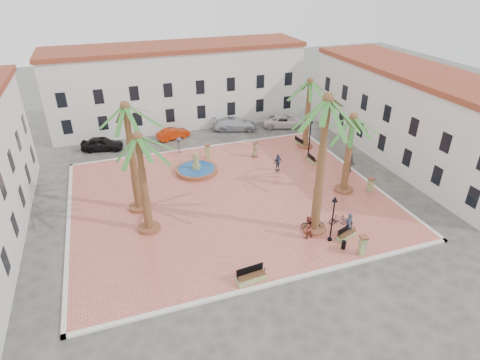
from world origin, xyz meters
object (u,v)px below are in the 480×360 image
Objects in this scene: palm_s at (327,114)px; car_white at (284,121)px; bollard_e at (370,185)px; car_red at (173,133)px; bench_ne at (300,143)px; fountain at (196,169)px; bollard_se at (362,245)px; palm_sw at (139,148)px; pedestrian_fountain_a at (255,148)px; bicycle_b at (338,220)px; palm_nw at (127,118)px; car_silver at (235,124)px; cyclist_b at (307,227)px; pedestrian_fountain_b at (278,163)px; pedestrian_east at (349,162)px; bench_se at (346,235)px; litter_bin at (344,245)px; bench_s at (251,278)px; pedestrian_north at (179,145)px; palm_ne at (310,89)px; palm_e at (352,127)px; lamppost_e at (310,132)px; car_black at (102,144)px; bench_e at (312,160)px; lamppost_s at (333,211)px; bicycle_a at (312,224)px; cyclist_a at (349,224)px; bollard_n at (208,151)px.

car_white is at bearing 71.22° from palm_s.
bollard_e is 22.77m from car_red.
palm_s is 18.42m from bench_ne.
bollard_se is (7.79, -15.83, 0.49)m from fountain.
palm_sw is 4.22× the size of pedestrian_fountain_a.
car_white is at bearing 3.70° from bicycle_b.
palm_nw is at bearing 143.47° from car_white.
car_silver is at bearing 91.48° from bollard_se.
cyclist_b is 1.04× the size of pedestrian_fountain_b.
pedestrian_east is (6.46, -2.32, 0.09)m from pedestrian_fountain_b.
bench_se reaches higher than litter_bin.
pedestrian_north reaches higher than bench_s.
bicycle_b is 0.78× the size of pedestrian_fountain_a.
palm_ne is 4.05× the size of pedestrian_fountain_a.
pedestrian_fountain_b is 14.05m from car_red.
palm_e reaches higher than pedestrian_fountain_a.
bench_se is 13.91m from lamppost_e.
pedestrian_east reaches higher than car_black.
lamppost_e is 9.74m from car_white.
pedestrian_north is (-5.74, 17.81, -0.04)m from cyclist_b.
pedestrian_east is (6.96, 10.27, 0.64)m from litter_bin.
palm_sw reaches higher than fountain.
bench_s is (-11.77, -8.06, -5.71)m from palm_e.
pedestrian_east is 0.50× the size of car_red.
bench_s is at bearing 138.88° from bench_e.
lamppost_s is (-1.28, 0.16, 2.24)m from bench_se.
pedestrian_fountain_b is 6.87m from pedestrian_east.
car_black is 21.46m from car_white.
litter_bin is (-0.87, -1.00, 0.05)m from bench_se.
cyclist_b reaches higher than bollard_e.
litter_bin is (0.88, -2.65, -8.87)m from palm_s.
cyclist_b is 14.27m from pedestrian_fountain_a.
bench_s is at bearing -150.85° from palm_s.
palm_nw is at bearing 72.01° from bicycle_a.
palm_ne is at bearing 19.96° from palm_nw.
pedestrian_fountain_b is (1.38, 9.93, -8.32)m from palm_s.
palm_nw is at bearing -141.47° from fountain.
lamppost_s is 24.16m from car_red.
palm_nw is 4.83× the size of pedestrian_fountain_a.
cyclist_b is (-6.30, -5.09, -5.11)m from palm_e.
pedestrian_north reaches higher than car_silver.
pedestrian_fountain_b is at bearing -118.21° from pedestrian_east.
palm_nw is 18.02m from cyclist_a.
bench_e is at bearing 67.33° from lamppost_s.
car_red is at bearing 84.95° from bench_s.
bollard_n is 0.87× the size of bicycle_a.
car_silver reaches higher than bench_se.
car_silver is (-6.29, 18.30, -0.09)m from bollard_e.
bicycle_a is (-5.60, -11.27, -2.43)m from lamppost_e.
bollard_e is at bearing -15.51° from pedestrian_east.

